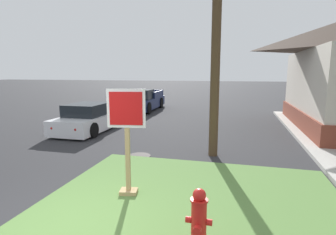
{
  "coord_description": "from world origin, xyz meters",
  "views": [
    {
      "loc": [
        2.67,
        -3.39,
        2.62
      ],
      "look_at": [
        0.47,
        5.11,
        1.14
      ],
      "focal_mm": 28.91,
      "sensor_mm": 36.0,
      "label": 1
    }
  ],
  "objects_px": {
    "parked_sedan_white": "(90,119)",
    "utility_pole": "(217,5)",
    "manhole_cover": "(140,156)",
    "pickup_truck_navy": "(142,102)",
    "fire_hydrant": "(199,222)",
    "stop_sign": "(127,143)"
  },
  "relations": [
    {
      "from": "parked_sedan_white",
      "to": "utility_pole",
      "type": "bearing_deg",
      "value": -22.15
    },
    {
      "from": "fire_hydrant",
      "to": "manhole_cover",
      "type": "xyz_separation_m",
      "value": [
        -2.47,
        4.21,
        -0.52
      ]
    },
    {
      "from": "fire_hydrant",
      "to": "parked_sedan_white",
      "type": "distance_m",
      "value": 9.37
    },
    {
      "from": "parked_sedan_white",
      "to": "utility_pole",
      "type": "distance_m",
      "value": 7.4
    },
    {
      "from": "fire_hydrant",
      "to": "stop_sign",
      "type": "bearing_deg",
      "value": 139.27
    },
    {
      "from": "fire_hydrant",
      "to": "stop_sign",
      "type": "relative_size",
      "value": 0.42
    },
    {
      "from": "fire_hydrant",
      "to": "stop_sign",
      "type": "xyz_separation_m",
      "value": [
        -1.69,
        1.46,
        0.66
      ]
    },
    {
      "from": "manhole_cover",
      "to": "parked_sedan_white",
      "type": "height_order",
      "value": "parked_sedan_white"
    },
    {
      "from": "stop_sign",
      "to": "fire_hydrant",
      "type": "bearing_deg",
      "value": -40.73
    },
    {
      "from": "pickup_truck_navy",
      "to": "fire_hydrant",
      "type": "bearing_deg",
      "value": -67.02
    },
    {
      "from": "parked_sedan_white",
      "to": "fire_hydrant",
      "type": "bearing_deg",
      "value": -50.34
    },
    {
      "from": "stop_sign",
      "to": "manhole_cover",
      "type": "distance_m",
      "value": 3.1
    },
    {
      "from": "stop_sign",
      "to": "parked_sedan_white",
      "type": "distance_m",
      "value": 7.21
    },
    {
      "from": "manhole_cover",
      "to": "pickup_truck_navy",
      "type": "xyz_separation_m",
      "value": [
        -3.48,
        9.82,
        0.61
      ]
    },
    {
      "from": "parked_sedan_white",
      "to": "pickup_truck_navy",
      "type": "xyz_separation_m",
      "value": [
        0.03,
        6.81,
        0.08
      ]
    },
    {
      "from": "parked_sedan_white",
      "to": "utility_pole",
      "type": "xyz_separation_m",
      "value": [
        5.75,
        -2.34,
        4.03
      ]
    },
    {
      "from": "fire_hydrant",
      "to": "pickup_truck_navy",
      "type": "distance_m",
      "value": 15.24
    },
    {
      "from": "fire_hydrant",
      "to": "utility_pole",
      "type": "xyz_separation_m",
      "value": [
        -0.23,
        4.88,
        4.04
      ]
    },
    {
      "from": "fire_hydrant",
      "to": "parked_sedan_white",
      "type": "relative_size",
      "value": 0.23
    },
    {
      "from": "fire_hydrant",
      "to": "utility_pole",
      "type": "height_order",
      "value": "utility_pole"
    },
    {
      "from": "manhole_cover",
      "to": "pickup_truck_navy",
      "type": "height_order",
      "value": "pickup_truck_navy"
    },
    {
      "from": "parked_sedan_white",
      "to": "utility_pole",
      "type": "height_order",
      "value": "utility_pole"
    }
  ]
}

